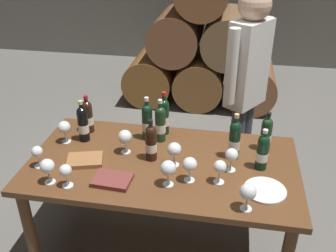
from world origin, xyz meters
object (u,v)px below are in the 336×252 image
at_px(wine_bottle_4, 160,123).
at_px(wine_bottle_8, 164,116).
at_px(wine_bottle_7, 147,121).
at_px(wine_glass_7, 64,128).
at_px(wine_glass_6, 190,165).
at_px(sommelier_presenting, 247,81).
at_px(tasting_notebook, 85,160).
at_px(wine_glass_9, 248,192).
at_px(wine_glass_10, 220,167).
at_px(wine_glass_1, 37,153).
at_px(wine_bottle_0, 88,116).
at_px(wine_glass_3, 174,150).
at_px(wine_glass_0, 232,155).
at_px(wine_glass_5, 47,167).
at_px(wine_glass_8, 168,169).
at_px(wine_glass_2, 125,137).
at_px(serving_plate, 265,190).
at_px(wine_bottle_6, 266,134).
at_px(dining_table, 163,173).
at_px(wine_bottle_5, 234,139).
at_px(wine_glass_4, 66,171).
at_px(leather_ledger, 112,180).
at_px(wine_bottle_3, 151,142).
at_px(wine_bottle_1, 83,124).

relative_size(wine_bottle_4, wine_bottle_8, 0.97).
height_order(wine_bottle_7, wine_glass_7, wine_bottle_7).
distance_m(wine_glass_6, sommelier_presenting, 0.98).
bearing_deg(tasting_notebook, wine_glass_9, -30.81).
relative_size(wine_glass_6, wine_glass_10, 1.06).
relative_size(wine_glass_1, wine_glass_9, 0.89).
relative_size(wine_bottle_0, wine_glass_3, 1.75).
xyz_separation_m(wine_glass_0, wine_glass_3, (-0.35, -0.01, 0.00)).
xyz_separation_m(wine_bottle_7, tasting_notebook, (-0.33, -0.35, -0.12)).
bearing_deg(sommelier_presenting, wine_glass_5, -135.98).
relative_size(wine_glass_7, wine_glass_8, 0.97).
xyz_separation_m(wine_bottle_7, wine_glass_6, (0.35, -0.43, -0.02)).
height_order(wine_glass_3, tasting_notebook, wine_glass_3).
height_order(wine_glass_5, wine_glass_7, same).
bearing_deg(wine_glass_7, wine_bottle_0, 58.47).
relative_size(wine_bottle_0, wine_glass_2, 1.72).
distance_m(wine_glass_7, serving_plate, 1.36).
bearing_deg(wine_glass_8, sommelier_presenting, 66.44).
xyz_separation_m(wine_bottle_8, wine_glass_0, (0.48, -0.38, -0.03)).
xyz_separation_m(wine_bottle_6, wine_glass_10, (-0.28, -0.41, -0.01)).
xyz_separation_m(wine_bottle_8, tasting_notebook, (-0.43, -0.45, -0.12)).
xyz_separation_m(wine_bottle_0, wine_glass_7, (-0.10, -0.17, -0.01)).
bearing_deg(wine_glass_3, wine_glass_0, 1.21).
bearing_deg(wine_glass_8, tasting_notebook, 166.33).
height_order(wine_bottle_0, wine_glass_1, wine_bottle_0).
bearing_deg(wine_glass_7, serving_plate, -13.08).
bearing_deg(wine_bottle_7, dining_table, -59.39).
distance_m(wine_bottle_8, tasting_notebook, 0.63).
xyz_separation_m(wine_glass_6, serving_plate, (0.43, -0.02, -0.11)).
distance_m(wine_bottle_7, sommelier_presenting, 0.83).
bearing_deg(wine_bottle_8, wine_glass_0, -37.83).
xyz_separation_m(wine_glass_8, wine_glass_10, (0.29, 0.07, -0.01)).
bearing_deg(wine_bottle_7, wine_bottle_4, -3.57).
height_order(wine_bottle_5, wine_glass_5, wine_bottle_5).
relative_size(wine_bottle_4, wine_glass_1, 2.13).
bearing_deg(wine_bottle_4, tasting_notebook, -140.49).
distance_m(wine_glass_3, sommelier_presenting, 0.90).
distance_m(wine_glass_4, leather_ledger, 0.27).
relative_size(wine_glass_1, leather_ledger, 0.66).
height_order(wine_glass_2, sommelier_presenting, sommelier_presenting).
height_order(wine_bottle_4, serving_plate, wine_bottle_4).
xyz_separation_m(wine_bottle_3, wine_glass_9, (0.60, -0.38, -0.01)).
xyz_separation_m(wine_bottle_8, wine_glass_6, (0.25, -0.52, -0.02)).
xyz_separation_m(wine_bottle_8, wine_glass_9, (0.58, -0.72, -0.02)).
bearing_deg(serving_plate, dining_table, 163.37).
bearing_deg(wine_glass_7, wine_glass_2, -7.12).
height_order(wine_bottle_1, serving_plate, wine_bottle_1).
height_order(wine_bottle_1, wine_glass_2, wine_bottle_1).
relative_size(dining_table, wine_bottle_0, 6.02).
distance_m(wine_glass_4, wine_glass_6, 0.71).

